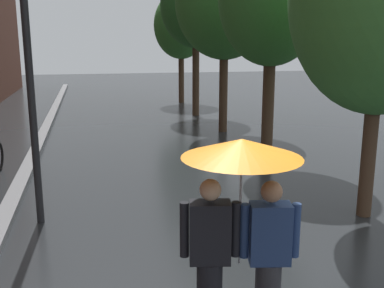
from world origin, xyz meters
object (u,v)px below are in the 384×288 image
(street_tree_2, at_px, (225,2))
(couple_under_umbrella, at_px, (240,207))
(street_tree_4, at_px, (181,26))
(street_lamp_post, at_px, (30,76))
(street_tree_3, at_px, (196,6))

(street_tree_2, xyz_separation_m, couple_under_umbrella, (-3.00, -10.50, -2.79))
(street_tree_2, height_order, couple_under_umbrella, street_tree_2)
(street_tree_4, xyz_separation_m, couple_under_umbrella, (-3.15, -18.18, -2.32))
(street_tree_2, distance_m, street_tree_4, 7.70)
(street_tree_2, xyz_separation_m, street_tree_4, (0.15, 7.68, -0.47))
(street_tree_4, distance_m, street_lamp_post, 15.62)
(street_tree_4, height_order, couple_under_umbrella, street_tree_4)
(street_tree_4, bearing_deg, street_tree_3, -93.36)
(street_lamp_post, bearing_deg, couple_under_umbrella, -57.77)
(street_tree_3, height_order, street_tree_4, street_tree_3)
(street_tree_4, distance_m, couple_under_umbrella, 18.60)
(street_tree_3, bearing_deg, street_tree_4, 86.64)
(couple_under_umbrella, height_order, street_lamp_post, street_lamp_post)
(couple_under_umbrella, distance_m, street_lamp_post, 4.35)
(street_tree_3, height_order, couple_under_umbrella, street_tree_3)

